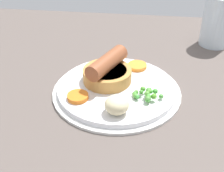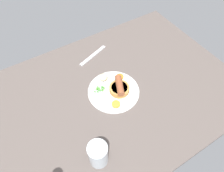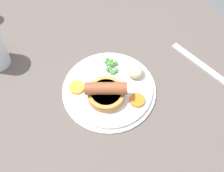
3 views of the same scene
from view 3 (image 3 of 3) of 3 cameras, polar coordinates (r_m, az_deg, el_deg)
dining_table at (r=77.96cm, az=0.08°, el=-2.59°), size 110.00×80.00×3.00cm
dinner_plate at (r=77.08cm, az=-0.50°, el=-0.67°), size 23.25×23.25×1.40cm
sausage_pudding at (r=73.29cm, az=-1.05°, el=-1.28°), size 8.94×10.09×5.33cm
pea_pile at (r=78.99cm, az=-0.14°, el=3.88°), size 5.34×3.81×1.81cm
potato_chunk_0 at (r=77.40cm, az=4.26°, el=2.70°), size 5.53×5.53×3.05cm
carrot_slice_1 at (r=76.49cm, az=-6.47°, el=-0.26°), size 5.26×5.26×0.72cm
carrot_slice_3 at (r=74.42cm, az=4.64°, el=-2.63°), size 4.87×4.87×0.76cm
fork at (r=84.84cm, az=15.84°, el=3.83°), size 17.54×7.36×0.60cm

